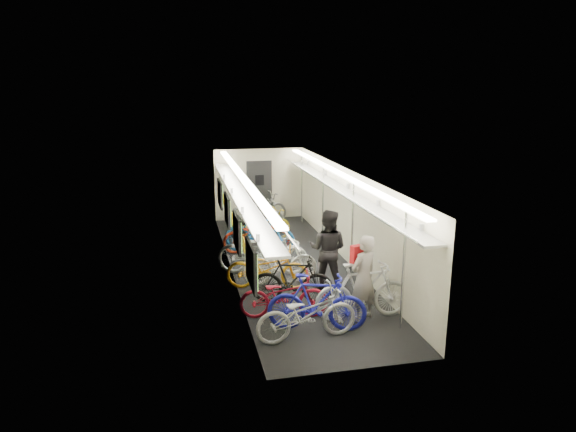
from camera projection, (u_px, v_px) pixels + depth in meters
name	position (u px, v px, depth m)	size (l,w,h in m)	color
train_car_shell	(271.00, 197.00, 13.16)	(10.00, 10.00, 10.00)	black
bicycle_0	(307.00, 314.00, 9.08)	(0.65, 1.86, 0.98)	#A9A9AE
bicycle_1	(317.00, 302.00, 9.41)	(0.52, 1.84, 1.11)	#1C1EAA
bicycle_2	(284.00, 295.00, 9.97)	(0.61, 1.74, 0.91)	maroon
bicycle_3	(292.00, 280.00, 10.63)	(0.48, 1.72, 1.03)	black
bicycle_4	(268.00, 268.00, 11.41)	(0.64, 1.85, 0.97)	orange
bicycle_5	(281.00, 262.00, 11.70)	(0.49, 1.72, 1.03)	white
bicycle_6	(263.00, 251.00, 12.31)	(0.76, 2.18, 1.14)	#B4B5B9
bicycle_7	(260.00, 233.00, 13.82)	(0.55, 1.94, 1.17)	#1B5CA7
bicycle_8	(256.00, 235.00, 13.95)	(0.64, 1.84, 0.96)	#A02511
bicycle_9	(256.00, 225.00, 15.06)	(0.43, 1.54, 0.93)	black
bicycle_10	(264.00, 226.00, 14.82)	(0.64, 1.84, 0.97)	gold
bicycle_11	(363.00, 291.00, 9.89)	(0.54, 1.92, 1.15)	silver
bicycle_12	(256.00, 217.00, 15.82)	(0.66, 1.88, 0.99)	slate
bicycle_14	(258.00, 209.00, 16.66)	(0.71, 2.04, 1.07)	slate
passenger_near	(363.00, 278.00, 9.82)	(0.62, 0.40, 1.69)	gray
passenger_mid	(328.00, 249.00, 11.38)	(0.87, 0.68, 1.79)	black
backpack	(357.00, 255.00, 9.79)	(0.26, 0.14, 0.38)	#B41216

